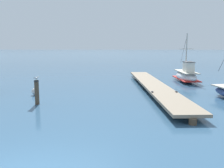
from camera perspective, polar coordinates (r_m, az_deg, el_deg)
name	(u,v)px	position (r m, az deg, el deg)	size (l,w,h in m)	color
floating_dock	(154,85)	(20.41, 9.42, -0.23)	(3.25, 18.41, 0.53)	gray
fishing_boat_1	(186,75)	(25.47, 16.50, 1.91)	(1.80, 4.67, 4.65)	silver
mooring_piling	(37,92)	(15.68, -16.70, -1.71)	(0.30, 0.30, 1.45)	#4C3D2D
perched_seagull	(36,78)	(15.56, -16.85, 1.32)	(0.37, 0.23, 0.27)	gold
mooring_buoy	(35,91)	(18.72, -16.99, -1.62)	(0.52, 0.52, 0.59)	silver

